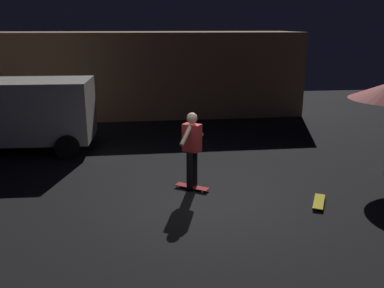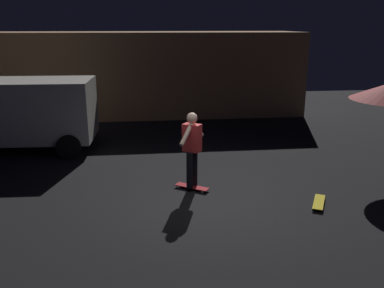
# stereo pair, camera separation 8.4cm
# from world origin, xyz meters

# --- Properties ---
(ground_plane) EXTENTS (28.00, 28.00, 0.00)m
(ground_plane) POSITION_xyz_m (0.00, 0.00, 0.00)
(ground_plane) COLOR black
(low_building) EXTENTS (12.68, 3.25, 3.25)m
(low_building) POSITION_xyz_m (-1.20, 9.31, 1.62)
(low_building) COLOR #AD7F56
(low_building) RESTS_ON ground_plane
(parked_van) EXTENTS (4.67, 2.35, 2.03)m
(parked_van) POSITION_xyz_m (-4.94, 4.39, 1.16)
(parked_van) COLOR silver
(parked_van) RESTS_ON ground_plane
(skateboard_ridden) EXTENTS (0.75, 0.61, 0.07)m
(skateboard_ridden) POSITION_xyz_m (-0.14, 0.77, 0.06)
(skateboard_ridden) COLOR #AD1E23
(skateboard_ridden) RESTS_ON ground_plane
(skateboard_spare) EXTENTS (0.54, 0.78, 0.07)m
(skateboard_spare) POSITION_xyz_m (2.33, -0.34, 0.06)
(skateboard_spare) COLOR gold
(skateboard_spare) RESTS_ON ground_plane
(skater) EXTENTS (0.64, 0.86, 1.67)m
(skater) POSITION_xyz_m (-0.14, 0.77, 1.04)
(skater) COLOR black
(skater) RESTS_ON skateboard_ridden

